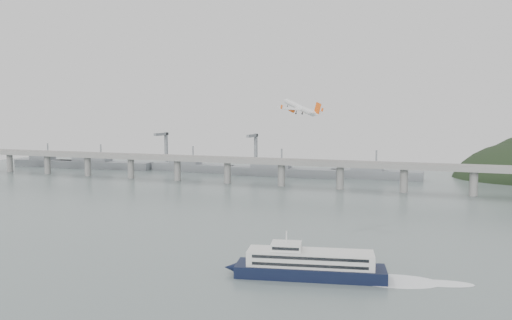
% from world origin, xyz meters
% --- Properties ---
extents(ground, '(900.00, 900.00, 0.00)m').
position_xyz_m(ground, '(0.00, 0.00, 0.00)').
color(ground, slate).
rests_on(ground, ground).
extents(bridge, '(800.00, 22.00, 23.90)m').
position_xyz_m(bridge, '(-1.15, 200.00, 17.65)').
color(bridge, gray).
rests_on(bridge, ground).
extents(distant_fleet, '(453.00, 60.90, 40.00)m').
position_xyz_m(distant_fleet, '(-155.36, 265.08, 6.22)').
color(distant_fleet, slate).
rests_on(distant_fleet, ground).
extents(ferry, '(91.96, 29.35, 17.48)m').
position_xyz_m(ferry, '(50.16, -22.62, 4.74)').
color(ferry, black).
rests_on(ferry, ground).
extents(airliner, '(31.03, 29.87, 13.45)m').
position_xyz_m(airliner, '(14.61, 93.87, 64.92)').
color(airliner, white).
rests_on(airliner, ground).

